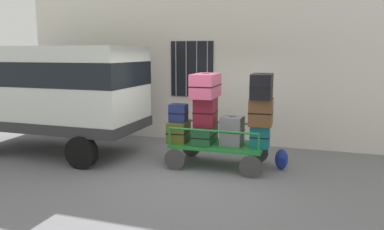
{
  "coord_description": "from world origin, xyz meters",
  "views": [
    {
      "loc": [
        2.23,
        -7.05,
        2.45
      ],
      "look_at": [
        -0.23,
        0.4,
        1.1
      ],
      "focal_mm": 34.07,
      "sensor_mm": 36.0,
      "label": 1
    }
  ],
  "objects_px": {
    "suitcase_left_bottom": "(179,131)",
    "suitcase_midright_bottom": "(260,136)",
    "suitcase_left_middle": "(178,113)",
    "suitcase_midleft_middle": "(206,112)",
    "suitcase_center_bottom": "(232,131)",
    "suitcase_midright_top": "(262,86)",
    "van": "(53,88)",
    "suitcase_midleft_top": "(206,86)",
    "suitcase_midright_middle": "(261,112)",
    "backpack": "(281,159)",
    "suitcase_midleft_bottom": "(205,135)",
    "luggage_cart": "(218,148)"
  },
  "relations": [
    {
      "from": "suitcase_midleft_top",
      "to": "suitcase_center_bottom",
      "type": "relative_size",
      "value": 1.5
    },
    {
      "from": "van",
      "to": "suitcase_midleft_top",
      "type": "relative_size",
      "value": 4.73
    },
    {
      "from": "van",
      "to": "suitcase_left_middle",
      "type": "relative_size",
      "value": 11.2
    },
    {
      "from": "suitcase_left_bottom",
      "to": "suitcase_midright_bottom",
      "type": "height_order",
      "value": "suitcase_midright_bottom"
    },
    {
      "from": "luggage_cart",
      "to": "suitcase_midright_middle",
      "type": "distance_m",
      "value": 1.24
    },
    {
      "from": "suitcase_left_middle",
      "to": "backpack",
      "type": "height_order",
      "value": "suitcase_left_middle"
    },
    {
      "from": "suitcase_midright_bottom",
      "to": "backpack",
      "type": "bearing_deg",
      "value": 24.71
    },
    {
      "from": "suitcase_midright_top",
      "to": "backpack",
      "type": "bearing_deg",
      "value": 23.02
    },
    {
      "from": "suitcase_left_bottom",
      "to": "suitcase_midright_top",
      "type": "distance_m",
      "value": 2.08
    },
    {
      "from": "suitcase_midright_bottom",
      "to": "suitcase_midright_middle",
      "type": "distance_m",
      "value": 0.51
    },
    {
      "from": "suitcase_left_bottom",
      "to": "suitcase_midleft_top",
      "type": "relative_size",
      "value": 0.75
    },
    {
      "from": "suitcase_left_middle",
      "to": "suitcase_center_bottom",
      "type": "distance_m",
      "value": 1.24
    },
    {
      "from": "suitcase_midleft_middle",
      "to": "suitcase_midleft_bottom",
      "type": "bearing_deg",
      "value": -90.0
    },
    {
      "from": "suitcase_midright_bottom",
      "to": "suitcase_midright_top",
      "type": "bearing_deg",
      "value": 90.0
    },
    {
      "from": "suitcase_left_bottom",
      "to": "suitcase_center_bottom",
      "type": "height_order",
      "value": "suitcase_center_bottom"
    },
    {
      "from": "suitcase_left_middle",
      "to": "suitcase_midleft_middle",
      "type": "bearing_deg",
      "value": 7.57
    },
    {
      "from": "suitcase_left_middle",
      "to": "suitcase_midleft_bottom",
      "type": "bearing_deg",
      "value": 4.6
    },
    {
      "from": "suitcase_center_bottom",
      "to": "suitcase_midright_top",
      "type": "height_order",
      "value": "suitcase_midright_top"
    },
    {
      "from": "suitcase_center_bottom",
      "to": "suitcase_left_bottom",
      "type": "bearing_deg",
      "value": -177.99
    },
    {
      "from": "suitcase_left_bottom",
      "to": "suitcase_center_bottom",
      "type": "bearing_deg",
      "value": 2.01
    },
    {
      "from": "suitcase_midleft_middle",
      "to": "suitcase_midright_top",
      "type": "distance_m",
      "value": 1.34
    },
    {
      "from": "suitcase_midleft_top",
      "to": "suitcase_midright_bottom",
      "type": "relative_size",
      "value": 1.97
    },
    {
      "from": "luggage_cart",
      "to": "suitcase_midleft_bottom",
      "type": "height_order",
      "value": "suitcase_midleft_bottom"
    },
    {
      "from": "van",
      "to": "suitcase_midleft_bottom",
      "type": "height_order",
      "value": "van"
    },
    {
      "from": "suitcase_midright_bottom",
      "to": "suitcase_midright_top",
      "type": "height_order",
      "value": "suitcase_midright_top"
    },
    {
      "from": "suitcase_midright_bottom",
      "to": "van",
      "type": "bearing_deg",
      "value": -178.44
    },
    {
      "from": "suitcase_midleft_bottom",
      "to": "suitcase_midleft_middle",
      "type": "distance_m",
      "value": 0.5
    },
    {
      "from": "suitcase_left_bottom",
      "to": "suitcase_center_bottom",
      "type": "xyz_separation_m",
      "value": [
        1.2,
        0.04,
        0.08
      ]
    },
    {
      "from": "luggage_cart",
      "to": "suitcase_midright_bottom",
      "type": "xyz_separation_m",
      "value": [
        0.9,
        -0.01,
        0.34
      ]
    },
    {
      "from": "suitcase_midright_middle",
      "to": "suitcase_midright_top",
      "type": "xyz_separation_m",
      "value": [
        0.0,
        -0.01,
        0.53
      ]
    },
    {
      "from": "suitcase_midright_middle",
      "to": "backpack",
      "type": "height_order",
      "value": "suitcase_midright_middle"
    },
    {
      "from": "suitcase_midleft_bottom",
      "to": "backpack",
      "type": "relative_size",
      "value": 1.94
    },
    {
      "from": "suitcase_midleft_top",
      "to": "suitcase_midright_middle",
      "type": "distance_m",
      "value": 1.3
    },
    {
      "from": "suitcase_midleft_top",
      "to": "suitcase_midright_bottom",
      "type": "height_order",
      "value": "suitcase_midleft_top"
    },
    {
      "from": "suitcase_midleft_bottom",
      "to": "suitcase_midright_middle",
      "type": "distance_m",
      "value": 1.32
    },
    {
      "from": "suitcase_left_middle",
      "to": "suitcase_midleft_top",
      "type": "xyz_separation_m",
      "value": [
        0.6,
        0.08,
        0.61
      ]
    },
    {
      "from": "suitcase_midleft_bottom",
      "to": "suitcase_midleft_top",
      "type": "relative_size",
      "value": 0.92
    },
    {
      "from": "luggage_cart",
      "to": "suitcase_left_middle",
      "type": "xyz_separation_m",
      "value": [
        -0.9,
        -0.04,
        0.75
      ]
    },
    {
      "from": "suitcase_left_bottom",
      "to": "suitcase_midleft_bottom",
      "type": "bearing_deg",
      "value": 3.5
    },
    {
      "from": "suitcase_left_middle",
      "to": "suitcase_midright_top",
      "type": "xyz_separation_m",
      "value": [
        1.79,
        0.05,
        0.64
      ]
    },
    {
      "from": "suitcase_left_bottom",
      "to": "suitcase_midright_top",
      "type": "xyz_separation_m",
      "value": [
        1.79,
        0.04,
        1.05
      ]
    },
    {
      "from": "backpack",
      "to": "van",
      "type": "bearing_deg",
      "value": -176.45
    },
    {
      "from": "suitcase_midleft_middle",
      "to": "suitcase_center_bottom",
      "type": "relative_size",
      "value": 1.02
    },
    {
      "from": "luggage_cart",
      "to": "suitcase_midright_bottom",
      "type": "distance_m",
      "value": 0.96
    },
    {
      "from": "suitcase_midright_top",
      "to": "suitcase_left_bottom",
      "type": "bearing_deg",
      "value": -178.86
    },
    {
      "from": "suitcase_left_middle",
      "to": "suitcase_midright_top",
      "type": "bearing_deg",
      "value": 1.51
    },
    {
      "from": "suitcase_midright_bottom",
      "to": "backpack",
      "type": "height_order",
      "value": "suitcase_midright_bottom"
    },
    {
      "from": "suitcase_left_bottom",
      "to": "suitcase_midright_bottom",
      "type": "xyz_separation_m",
      "value": [
        1.79,
        0.02,
        0.01
      ]
    },
    {
      "from": "suitcase_center_bottom",
      "to": "suitcase_midright_middle",
      "type": "height_order",
      "value": "suitcase_midright_middle"
    },
    {
      "from": "suitcase_midleft_bottom",
      "to": "suitcase_center_bottom",
      "type": "xyz_separation_m",
      "value": [
        0.6,
        0.01,
        0.12
      ]
    }
  ]
}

